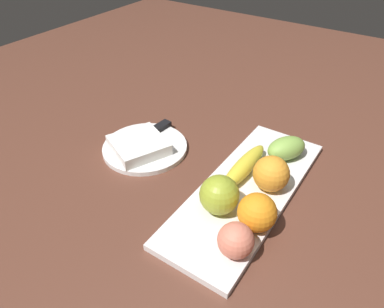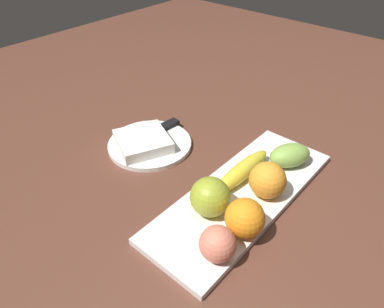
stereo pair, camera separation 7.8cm
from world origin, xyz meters
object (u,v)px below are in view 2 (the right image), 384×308
(apple, at_px, (209,196))
(knife, at_px, (159,130))
(orange_near_apple, at_px, (245,218))
(grape_bunch, at_px, (290,155))
(banana, at_px, (242,171))
(peach, at_px, (218,244))
(folded_napkin, at_px, (142,142))
(orange_near_banana, at_px, (267,180))
(fruit_tray, at_px, (243,195))
(dinner_plate, at_px, (150,144))

(apple, bearing_deg, knife, -116.57)
(orange_near_apple, bearing_deg, knife, -111.01)
(orange_near_apple, relative_size, grape_bunch, 0.75)
(apple, distance_m, knife, 0.31)
(banana, bearing_deg, peach, 24.00)
(banana, bearing_deg, knife, -92.29)
(apple, bearing_deg, grape_bunch, 168.71)
(apple, xyz_separation_m, folded_napkin, (-0.06, -0.26, -0.03))
(orange_near_banana, distance_m, peach, 0.19)
(fruit_tray, bearing_deg, orange_near_banana, 126.00)
(banana, distance_m, knife, 0.27)
(banana, distance_m, grape_bunch, 0.12)
(fruit_tray, bearing_deg, orange_near_apple, 34.71)
(orange_near_banana, xyz_separation_m, knife, (-0.02, -0.33, -0.04))
(orange_near_banana, bearing_deg, dinner_plate, -85.14)
(peach, bearing_deg, fruit_tray, -160.70)
(fruit_tray, bearing_deg, knife, -99.71)
(orange_near_banana, relative_size, dinner_plate, 0.36)
(fruit_tray, height_order, knife, knife)
(banana, xyz_separation_m, peach, (0.20, 0.08, 0.01))
(peach, distance_m, dinner_plate, 0.37)
(grape_bunch, relative_size, folded_napkin, 0.80)
(apple, distance_m, folded_napkin, 0.26)
(apple, bearing_deg, dinner_plate, -108.62)
(orange_near_apple, distance_m, folded_napkin, 0.34)
(peach, height_order, grape_bunch, peach)
(grape_bunch, bearing_deg, banana, -26.39)
(banana, height_order, orange_near_banana, orange_near_banana)
(apple, xyz_separation_m, knife, (-0.14, -0.27, -0.04))
(fruit_tray, relative_size, orange_near_apple, 6.51)
(fruit_tray, xyz_separation_m, folded_napkin, (0.03, -0.28, 0.02))
(fruit_tray, height_order, folded_napkin, folded_napkin)
(grape_bunch, xyz_separation_m, knife, (0.09, -0.32, -0.02))
(folded_napkin, distance_m, knife, 0.08)
(grape_bunch, bearing_deg, orange_near_banana, 6.02)
(orange_near_apple, distance_m, dinner_plate, 0.35)
(banana, xyz_separation_m, folded_napkin, (0.06, -0.25, -0.01))
(knife, bearing_deg, banana, 92.64)
(grape_bunch, relative_size, dinner_plate, 0.46)
(apple, bearing_deg, peach, 46.73)
(orange_near_banana, bearing_deg, folded_napkin, -80.53)
(fruit_tray, distance_m, banana, 0.05)
(fruit_tray, bearing_deg, folded_napkin, -84.71)
(fruit_tray, xyz_separation_m, orange_near_apple, (0.09, 0.06, 0.04))
(peach, bearing_deg, grape_bunch, -174.11)
(knife, bearing_deg, apple, 69.04)
(fruit_tray, xyz_separation_m, apple, (0.09, -0.02, 0.05))
(orange_near_banana, height_order, peach, orange_near_banana)
(orange_near_apple, bearing_deg, grape_bunch, -171.35)
(banana, bearing_deg, orange_near_apple, 36.41)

